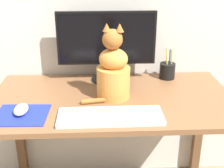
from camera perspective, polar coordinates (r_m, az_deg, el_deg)
The scene contains 7 objects.
desk at distance 1.60m, azimuth 0.07°, elevation -5.74°, with size 1.21×0.65×0.70m.
monitor at distance 1.70m, azimuth -1.01°, elevation 7.57°, with size 0.53×0.17×0.39m.
keyboard at distance 1.36m, azimuth -0.28°, elevation -5.89°, with size 0.46×0.16×0.02m.
mousepad_left at distance 1.44m, azimuth -16.20°, elevation -5.45°, with size 0.24×0.21×0.00m.
computer_mouse_left at distance 1.45m, azimuth -16.30°, elevation -4.49°, with size 0.06×0.11×0.03m.
cat at distance 1.51m, azimuth 0.22°, elevation 2.42°, with size 0.25×0.19×0.37m.
pen_cup at distance 1.80m, azimuth 10.08°, elevation 2.46°, with size 0.09×0.09×0.18m.
Camera 1 is at (-0.07, -1.41, 1.37)m, focal length 50.00 mm.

